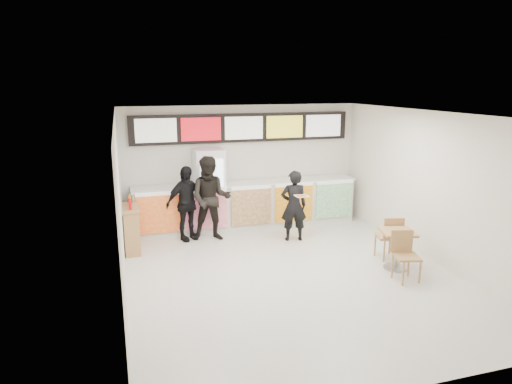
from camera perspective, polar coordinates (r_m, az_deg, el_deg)
name	(u,v)px	position (r m, az deg, el deg)	size (l,w,h in m)	color
floor	(291,275)	(8.78, 4.40, -10.26)	(7.00, 7.00, 0.00)	beige
ceiling	(294,114)	(8.05, 4.79, 9.68)	(7.00, 7.00, 0.00)	white
wall_back	(243,165)	(11.55, -1.67, 3.38)	(6.00, 6.00, 0.00)	silver
wall_left	(120,211)	(7.76, -16.59, -2.26)	(7.00, 7.00, 0.00)	silver
wall_right	(433,187)	(9.76, 21.26, 0.56)	(7.00, 7.00, 0.00)	silver
service_counter	(247,205)	(11.37, -1.11, -1.58)	(5.56, 0.77, 1.14)	silver
menu_board	(243,128)	(11.33, -1.59, 8.04)	(5.50, 0.14, 0.70)	black
drinks_fridge	(210,190)	(11.07, -5.81, 0.23)	(0.70, 0.67, 2.00)	white
mirror_panel	(119,169)	(10.09, -16.72, 2.77)	(0.01, 2.00, 1.50)	#B2B7BF
customer_main	(294,206)	(10.37, 4.73, -1.72)	(0.59, 0.39, 1.63)	black
customer_left	(211,199)	(10.38, -5.69, -0.85)	(0.94, 0.73, 1.94)	black
customer_mid	(186,203)	(10.47, -8.72, -1.42)	(1.01, 0.42, 1.72)	black
pizza_slice	(302,196)	(9.88, 5.72, -0.46)	(0.36, 0.36, 0.02)	beige
cafe_table	(397,243)	(9.24, 17.21, -6.06)	(0.82, 1.61, 0.91)	#AB844E
condiment_ledge	(132,229)	(10.11, -15.28, -4.43)	(0.35, 0.88, 1.17)	#AB844E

